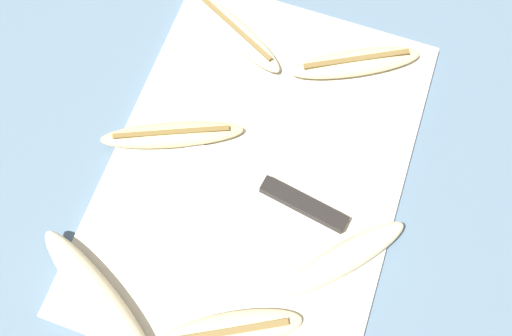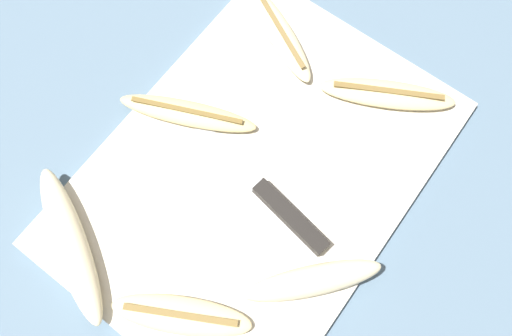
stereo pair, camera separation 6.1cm
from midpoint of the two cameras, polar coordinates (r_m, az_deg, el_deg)
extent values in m
plane|color=slate|center=(0.66, 2.63, -0.99)|extent=(4.00, 4.00, 0.00)
cube|color=beige|center=(0.65, 2.65, -0.83)|extent=(0.51, 0.37, 0.01)
cube|color=black|center=(0.62, 6.72, -5.96)|extent=(0.04, 0.12, 0.02)
cube|color=#B7BABF|center=(0.65, -0.63, 0.97)|extent=(0.04, 0.12, 0.00)
ellipsoid|color=beige|center=(0.72, 5.23, 14.71)|extent=(0.11, 0.17, 0.02)
cube|color=olive|center=(0.71, 5.31, 15.23)|extent=(0.07, 0.12, 0.00)
ellipsoid|color=beige|center=(0.71, 17.16, 7.74)|extent=(0.12, 0.18, 0.02)
cube|color=brown|center=(0.70, 17.40, 8.10)|extent=(0.08, 0.13, 0.00)
ellipsoid|color=beige|center=(0.61, -5.61, -16.84)|extent=(0.12, 0.17, 0.02)
cube|color=olive|center=(0.60, -5.70, -16.81)|extent=(0.07, 0.12, 0.00)
ellipsoid|color=beige|center=(0.61, 9.40, -13.01)|extent=(0.15, 0.14, 0.03)
ellipsoid|color=#DBC684|center=(0.67, -5.27, 5.89)|extent=(0.11, 0.19, 0.02)
cube|color=brown|center=(0.66, -5.34, 6.23)|extent=(0.07, 0.14, 0.00)
ellipsoid|color=beige|center=(0.64, -17.94, -8.63)|extent=(0.13, 0.20, 0.03)
camera|label=1|loc=(0.03, -87.23, 8.28)|focal=35.00mm
camera|label=2|loc=(0.03, 92.77, -8.28)|focal=35.00mm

